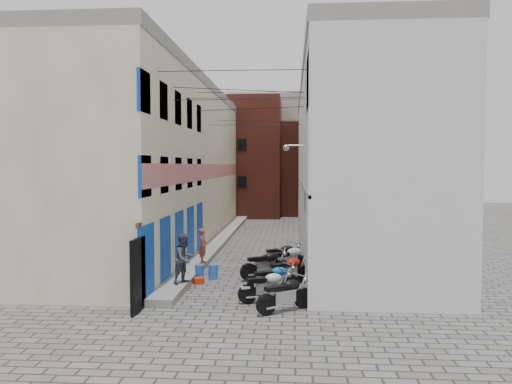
% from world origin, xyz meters
% --- Properties ---
extents(ground, '(90.00, 90.00, 0.00)m').
position_xyz_m(ground, '(0.00, 0.00, 0.00)').
color(ground, '#575452').
rests_on(ground, ground).
extents(plinth, '(0.90, 26.00, 0.25)m').
position_xyz_m(plinth, '(-2.05, 13.00, 0.12)').
color(plinth, gray).
rests_on(plinth, ground).
extents(building_left, '(5.10, 27.00, 9.00)m').
position_xyz_m(building_left, '(-4.98, 12.95, 4.50)').
color(building_left, '#C0B691').
rests_on(building_left, ground).
extents(building_right, '(5.94, 26.00, 9.00)m').
position_xyz_m(building_right, '(5.00, 13.00, 4.51)').
color(building_right, silver).
rests_on(building_right, ground).
extents(building_far_brick_left, '(6.00, 6.00, 10.00)m').
position_xyz_m(building_far_brick_left, '(-2.00, 28.00, 5.00)').
color(building_far_brick_left, maroon).
rests_on(building_far_brick_left, ground).
extents(building_far_brick_right, '(5.00, 6.00, 8.00)m').
position_xyz_m(building_far_brick_right, '(3.00, 30.00, 4.00)').
color(building_far_brick_right, maroon).
rests_on(building_far_brick_right, ground).
extents(building_far_concrete, '(8.00, 5.00, 11.00)m').
position_xyz_m(building_far_concrete, '(0.00, 34.00, 5.50)').
color(building_far_concrete, gray).
rests_on(building_far_concrete, ground).
extents(far_shopfront, '(2.00, 0.30, 2.40)m').
position_xyz_m(far_shopfront, '(0.00, 25.20, 1.20)').
color(far_shopfront, black).
rests_on(far_shopfront, ground).
extents(overhead_wires, '(5.80, 13.02, 1.32)m').
position_xyz_m(overhead_wires, '(0.00, 7.64, 7.12)').
color(overhead_wires, black).
rests_on(overhead_wires, ground).
extents(motorcycle_a, '(1.97, 1.69, 1.15)m').
position_xyz_m(motorcycle_a, '(1.83, -0.09, 0.57)').
color(motorcycle_a, black).
rests_on(motorcycle_a, ground).
extents(motorcycle_b, '(2.01, 1.25, 1.11)m').
position_xyz_m(motorcycle_b, '(1.25, 0.91, 0.56)').
color(motorcycle_b, silver).
rests_on(motorcycle_b, ground).
extents(motorcycle_c, '(1.99, 1.37, 1.11)m').
position_xyz_m(motorcycle_c, '(1.41, 1.92, 0.55)').
color(motorcycle_c, '#0B59AB').
rests_on(motorcycle_c, ground).
extents(motorcycle_d, '(2.01, 1.77, 1.19)m').
position_xyz_m(motorcycle_d, '(1.90, 3.17, 0.59)').
color(motorcycle_d, '#AD1A0C').
rests_on(motorcycle_d, ground).
extents(motorcycle_e, '(2.18, 1.64, 1.23)m').
position_xyz_m(motorcycle_e, '(1.04, 4.11, 0.61)').
color(motorcycle_e, black).
rests_on(motorcycle_e, ground).
extents(motorcycle_f, '(2.20, 1.74, 1.25)m').
position_xyz_m(motorcycle_f, '(1.90, 5.10, 0.63)').
color(motorcycle_f, silver).
rests_on(motorcycle_f, ground).
extents(motorcycle_g, '(2.09, 1.53, 1.17)m').
position_xyz_m(motorcycle_g, '(1.62, 6.15, 0.59)').
color(motorcycle_g, black).
rests_on(motorcycle_g, ground).
extents(person_a, '(0.38, 0.55, 1.46)m').
position_xyz_m(person_a, '(-1.70, 5.77, 0.98)').
color(person_a, brown).
rests_on(person_a, plinth).
extents(person_b, '(1.01, 1.06, 1.72)m').
position_xyz_m(person_b, '(-1.70, 2.22, 1.11)').
color(person_b, '#384155').
rests_on(person_b, plinth).
extents(water_jug_near, '(0.45, 0.45, 0.55)m').
position_xyz_m(water_jug_near, '(-1.49, 3.87, 0.27)').
color(water_jug_near, blue).
rests_on(water_jug_near, ground).
extents(water_jug_far, '(0.47, 0.47, 0.57)m').
position_xyz_m(water_jug_far, '(-0.98, 3.95, 0.28)').
color(water_jug_far, blue).
rests_on(water_jug_far, ground).
extents(red_crate, '(0.45, 0.40, 0.24)m').
position_xyz_m(red_crate, '(-1.37, 3.12, 0.12)').
color(red_crate, red).
rests_on(red_crate, ground).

